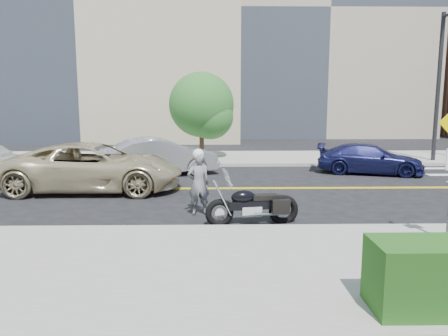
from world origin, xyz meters
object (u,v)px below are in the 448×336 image
Objects in this scene: motorcycle at (253,197)px; suv at (94,167)px; parked_car_silver at (160,157)px; motorcyclist at (198,182)px; parked_car_blue at (370,159)px.

motorcycle is 0.39× the size of suv.
motorcyclist is at bearing 175.51° from parked_car_silver.
motorcyclist reaches higher than parked_car_blue.
suv is 11.17m from parked_car_blue.
suv is 1.27× the size of parked_car_silver.
suv is (-5.09, 4.12, 0.13)m from motorcycle.
parked_car_silver is (1.86, 3.11, -0.06)m from suv.
parked_car_blue is (6.96, 6.51, -0.28)m from motorcyclist.
parked_car_blue is at bearing 44.17° from motorcycle.
parked_car_blue is at bearing -152.94° from motorcyclist.
motorcyclist is 6.55m from parked_car_silver.
parked_car_silver is at bearing -89.77° from motorcyclist.
parked_car_blue is at bearing -72.65° from suv.
parked_car_blue is (5.56, 7.45, -0.08)m from motorcycle.
motorcyclist is 0.39× the size of parked_car_silver.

